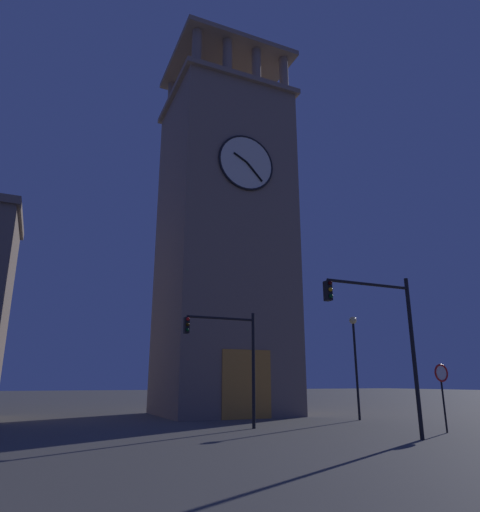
{
  "coord_description": "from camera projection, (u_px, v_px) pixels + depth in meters",
  "views": [
    {
      "loc": [
        11.51,
        26.42,
        2.1
      ],
      "look_at": [
        -1.41,
        -2.68,
        11.1
      ],
      "focal_mm": 31.35,
      "sensor_mm": 36.0,
      "label": 1
    }
  ],
  "objects": [
    {
      "name": "no_horn_sign",
      "position": [
        442.0,
        378.0,
        19.7
      ],
      "size": [
        0.78,
        0.14,
        2.88
      ],
      "color": "black",
      "rests_on": "ground_plane"
    },
    {
      "name": "clocktower",
      "position": [
        224.0,
        239.0,
        32.87
      ],
      "size": [
        8.96,
        8.42,
        29.4
      ],
      "color": "gray",
      "rests_on": "ground_plane"
    },
    {
      "name": "street_lamp",
      "position": [
        355.0,
        348.0,
        26.61
      ],
      "size": [
        0.44,
        0.44,
        5.92
      ],
      "color": "black",
      "rests_on": "ground_plane"
    },
    {
      "name": "traffic_signal_mid",
      "position": [
        231.0,
        348.0,
        21.39
      ],
      "size": [
        3.63,
        0.41,
        5.41
      ],
      "color": "black",
      "rests_on": "ground_plane"
    },
    {
      "name": "traffic_signal_near",
      "position": [
        386.0,
        327.0,
        17.46
      ],
      "size": [
        4.11,
        0.41,
        6.24
      ],
      "color": "black",
      "rests_on": "ground_plane"
    },
    {
      "name": "ground_plane",
      "position": [
        237.0,
        418.0,
        27.16
      ],
      "size": [
        200.0,
        200.0,
        0.0
      ],
      "primitive_type": "plane",
      "color": "#56544F"
    }
  ]
}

